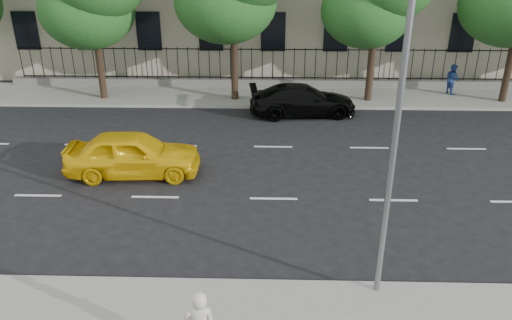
{
  "coord_description": "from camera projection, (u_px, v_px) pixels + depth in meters",
  "views": [
    {
      "loc": [
        -0.18,
        -12.21,
        8.07
      ],
      "look_at": [
        -0.6,
        3.0,
        1.19
      ],
      "focal_mm": 35.0,
      "sensor_mm": 36.0,
      "label": 1
    }
  ],
  "objects": [
    {
      "name": "iron_fence",
      "position": [
        273.0,
        77.0,
        28.48
      ],
      "size": [
        30.0,
        0.5,
        2.2
      ],
      "color": "slate",
      "rests_on": "far_sidewalk"
    },
    {
      "name": "ground",
      "position": [
        274.0,
        240.0,
        14.44
      ],
      "size": [
        120.0,
        120.0,
        0.0
      ],
      "primitive_type": "plane",
      "color": "black",
      "rests_on": "ground"
    },
    {
      "name": "yellow_taxi",
      "position": [
        133.0,
        154.0,
        18.09
      ],
      "size": [
        4.93,
        2.21,
        1.64
      ],
      "primitive_type": "imported",
      "rotation": [
        0.0,
        0.0,
        1.63
      ],
      "color": "yellow",
      "rests_on": "ground"
    },
    {
      "name": "far_sidewalk",
      "position": [
        273.0,
        96.0,
        27.16
      ],
      "size": [
        60.0,
        4.0,
        0.15
      ],
      "primitive_type": "cube",
      "color": "gray",
      "rests_on": "ground"
    },
    {
      "name": "lane_markings",
      "position": [
        273.0,
        170.0,
        18.76
      ],
      "size": [
        49.6,
        4.62,
        0.01
      ],
      "primitive_type": null,
      "color": "silver",
      "rests_on": "ground"
    },
    {
      "name": "street_light",
      "position": [
        395.0,
        85.0,
        10.65
      ],
      "size": [
        0.25,
        3.32,
        8.05
      ],
      "color": "slate",
      "rests_on": "near_sidewalk"
    },
    {
      "name": "pedestrian_far",
      "position": [
        452.0,
        79.0,
        27.0
      ],
      "size": [
        0.84,
        0.95,
        1.61
      ],
      "primitive_type": "imported",
      "rotation": [
        0.0,
        0.0,
        1.93
      ],
      "color": "navy",
      "rests_on": "far_sidewalk"
    },
    {
      "name": "black_sedan",
      "position": [
        303.0,
        100.0,
        24.24
      ],
      "size": [
        5.33,
        2.6,
        1.49
      ],
      "primitive_type": "imported",
      "rotation": [
        0.0,
        0.0,
        1.67
      ],
      "color": "black",
      "rests_on": "ground"
    }
  ]
}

